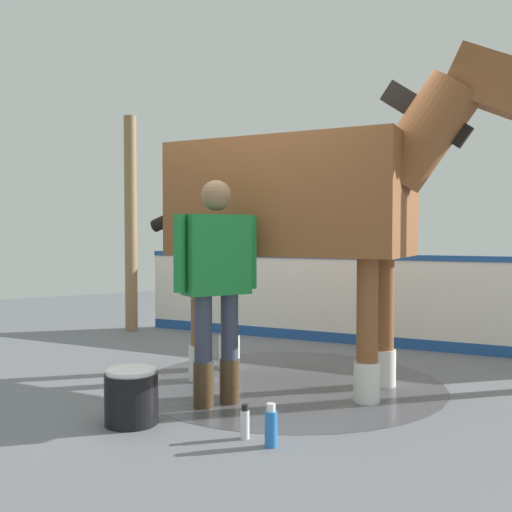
# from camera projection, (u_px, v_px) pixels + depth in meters

# --- Properties ---
(ground_plane) EXTENTS (16.00, 16.00, 0.02)m
(ground_plane) POSITION_uv_depth(u_px,v_px,m) (268.00, 385.00, 4.94)
(ground_plane) COLOR slate
(wet_patch) EXTENTS (2.58, 2.58, 0.00)m
(wet_patch) POSITION_uv_depth(u_px,v_px,m) (290.00, 383.00, 4.96)
(wet_patch) COLOR #4C4C54
(wet_patch) RESTS_ON ground
(barrier_wall) EXTENTS (4.78, 3.02, 1.04)m
(barrier_wall) POSITION_uv_depth(u_px,v_px,m) (356.00, 303.00, 6.69)
(barrier_wall) COLOR white
(barrier_wall) RESTS_ON ground
(roof_post_far) EXTENTS (0.16, 0.16, 2.79)m
(roof_post_far) POSITION_uv_depth(u_px,v_px,m) (131.00, 224.00, 7.59)
(roof_post_far) COLOR olive
(roof_post_far) RESTS_ON ground
(horse) EXTENTS (2.90, 2.02, 2.64)m
(horse) POSITION_uv_depth(u_px,v_px,m) (303.00, 202.00, 4.85)
(horse) COLOR brown
(horse) RESTS_ON ground
(handler) EXTENTS (0.23, 0.67, 1.66)m
(handler) POSITION_uv_depth(u_px,v_px,m) (216.00, 276.00, 4.29)
(handler) COLOR #47331E
(handler) RESTS_ON ground
(wash_bucket) EXTENTS (0.36, 0.36, 0.37)m
(wash_bucket) POSITION_uv_depth(u_px,v_px,m) (131.00, 397.00, 3.90)
(wash_bucket) COLOR black
(wash_bucket) RESTS_ON ground
(bottle_shampoo) EXTENTS (0.06, 0.06, 0.21)m
(bottle_shampoo) POSITION_uv_depth(u_px,v_px,m) (245.00, 423.00, 3.62)
(bottle_shampoo) COLOR white
(bottle_shampoo) RESTS_ON ground
(bottle_spray) EXTENTS (0.08, 0.08, 0.26)m
(bottle_spray) POSITION_uv_depth(u_px,v_px,m) (271.00, 427.00, 3.48)
(bottle_spray) COLOR blue
(bottle_spray) RESTS_ON ground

